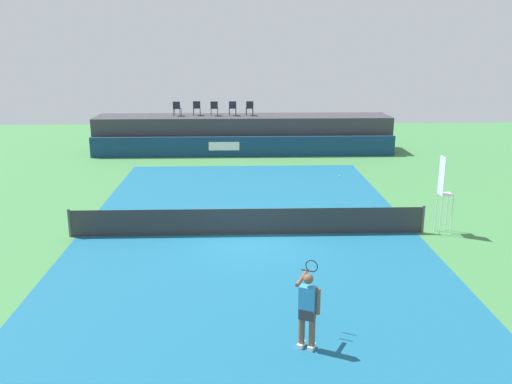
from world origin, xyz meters
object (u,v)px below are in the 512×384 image
object	(u,v)px
net_post_near	(70,223)
tennis_player	(308,308)
spectator_chair_far_left	(177,108)
spectator_chair_right	(233,108)
spectator_chair_left	(197,107)
umpire_chair	(443,189)
spectator_chair_center	(214,108)
spectator_chair_far_right	(250,108)
tennis_ball	(340,176)
net_post_far	(423,219)

from	to	relation	value
net_post_near	tennis_player	distance (m)	10.41
spectator_chair_far_left	spectator_chair_right	size ratio (longest dim) A/B	1.00
spectator_chair_far_left	net_post_near	xyz separation A→B (m)	(-2.16, -15.29, -2.19)
spectator_chair_left	umpire_chair	size ratio (longest dim) A/B	0.32
spectator_chair_center	spectator_chair_far_right	size ratio (longest dim) A/B	1.00
spectator_chair_far_left	net_post_near	size ratio (longest dim) A/B	0.89
spectator_chair_left	tennis_ball	world-z (taller)	spectator_chair_left
tennis_player	tennis_ball	distance (m)	16.13
spectator_chair_right	net_post_far	xyz separation A→B (m)	(6.85, -15.31, -2.19)
spectator_chair_right	tennis_player	distance (m)	22.80
spectator_chair_far_left	spectator_chair_left	xyz separation A→B (m)	(1.20, 0.18, 0.00)
net_post_near	spectator_chair_center	bearing A→B (deg)	73.84
spectator_chair_left	umpire_chair	world-z (taller)	spectator_chair_left
net_post_far	tennis_ball	world-z (taller)	net_post_far
spectator_chair_left	tennis_player	world-z (taller)	spectator_chair_left
spectator_chair_far_left	spectator_chair_right	xyz separation A→B (m)	(3.40, 0.02, 0.00)
net_post_near	tennis_player	bearing A→B (deg)	-44.96
net_post_far	spectator_chair_left	bearing A→B (deg)	120.32
spectator_chair_left	net_post_far	size ratio (longest dim) A/B	0.89
spectator_chair_far_left	tennis_player	distance (m)	23.30
tennis_player	tennis_ball	world-z (taller)	tennis_player
spectator_chair_far_left	tennis_player	size ratio (longest dim) A/B	0.50
net_post_near	tennis_player	world-z (taller)	tennis_player
net_post_far	spectator_chair_far_left	bearing A→B (deg)	123.81
tennis_player	spectator_chair_center	bearing A→B (deg)	97.37
spectator_chair_left	spectator_chair_far_right	size ratio (longest dim) A/B	1.00
spectator_chair_far_right	net_post_near	size ratio (longest dim) A/B	0.89
spectator_chair_far_left	umpire_chair	distance (m)	18.80
net_post_near	tennis_ball	distance (m)	13.80
spectator_chair_far_left	spectator_chair_far_right	xyz separation A→B (m)	(4.44, 0.02, 0.00)
spectator_chair_far_left	spectator_chair_right	world-z (taller)	same
umpire_chair	spectator_chair_right	bearing A→B (deg)	115.99
spectator_chair_far_right	net_post_far	world-z (taller)	spectator_chair_far_right
spectator_chair_right	umpire_chair	distance (m)	17.08
spectator_chair_left	spectator_chair_far_right	xyz separation A→B (m)	(3.25, -0.16, 0.00)
spectator_chair_far_left	tennis_ball	xyz separation A→B (m)	(8.83, -6.95, -2.66)
spectator_chair_right	spectator_chair_left	bearing A→B (deg)	175.90
spectator_chair_center	net_post_far	size ratio (longest dim) A/B	0.89
tennis_player	spectator_chair_right	bearing A→B (deg)	94.55
spectator_chair_far_right	umpire_chair	world-z (taller)	spectator_chair_far_right
net_post_near	tennis_player	xyz separation A→B (m)	(7.36, -7.35, 0.46)
spectator_chair_far_left	spectator_chair_center	xyz separation A→B (m)	(2.27, -0.00, 0.00)
spectator_chair_center	spectator_chair_far_right	xyz separation A→B (m)	(2.17, 0.02, 0.00)
spectator_chair_left	spectator_chair_center	size ratio (longest dim) A/B	1.00
spectator_chair_left	spectator_chair_right	size ratio (longest dim) A/B	1.00
net_post_far	tennis_ball	xyz separation A→B (m)	(-1.42, 8.34, -0.46)
tennis_player	net_post_far	bearing A→B (deg)	55.54
net_post_near	tennis_ball	bearing A→B (deg)	37.23
spectator_chair_center	spectator_chair_right	distance (m)	1.12
spectator_chair_far_left	tennis_player	xyz separation A→B (m)	(5.20, -22.64, -1.73)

